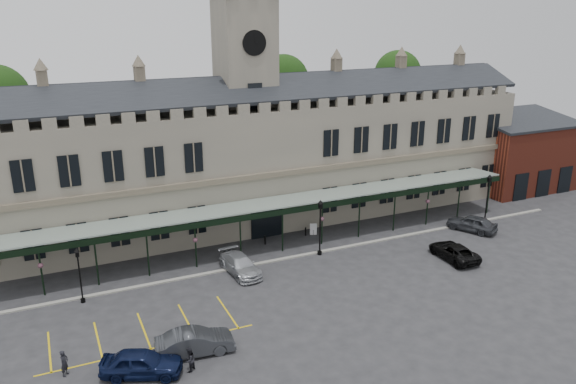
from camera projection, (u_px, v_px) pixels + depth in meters
name	position (u px, v px, depth m)	size (l,w,h in m)	color
ground	(319.00, 285.00, 44.72)	(140.00, 140.00, 0.00)	#28282B
station_building	(248.00, 160.00, 56.48)	(60.00, 10.36, 17.30)	#6E695C
clock_tower	(246.00, 93.00, 54.49)	(5.60, 5.60, 24.80)	#6E695C
canopy	(281.00, 225.00, 50.43)	(50.00, 4.10, 4.30)	#8C9E93
brick_annex	(520.00, 154.00, 67.98)	(12.40, 8.36, 9.23)	maroon
kerb	(290.00, 258.00, 49.46)	(60.00, 0.40, 0.12)	gray
parking_markings	(145.00, 334.00, 37.94)	(16.00, 6.00, 0.01)	gold
tree_behind_mid	(283.00, 82.00, 65.51)	(6.00, 6.00, 16.00)	#332314
tree_behind_right	(397.00, 75.00, 71.78)	(6.00, 6.00, 16.00)	#332314
lamp_post_left	(79.00, 271.00, 41.24)	(0.42, 0.42, 4.42)	black
lamp_post_mid	(320.00, 223.00, 49.27)	(0.49, 0.49, 5.18)	black
lamp_post_right	(488.00, 194.00, 56.82)	(0.49, 0.49, 5.17)	black
traffic_cone	(456.00, 257.00, 48.81)	(0.46, 0.46, 0.74)	#FF5508
sign_board	(313.00, 229.00, 54.43)	(0.66, 0.27, 1.16)	black
bollard_left	(265.00, 240.00, 52.25)	(0.16, 0.16, 0.89)	black
bollard_right	(306.00, 232.00, 54.30)	(0.15, 0.15, 0.82)	black
car_left_a	(142.00, 363.00, 33.45)	(1.95, 4.84, 1.65)	black
car_left_b	(195.00, 342.00, 35.57)	(1.74, 4.98, 1.64)	#323439
car_taxi	(240.00, 265.00, 46.48)	(2.08, 5.12, 1.49)	#A3A6AB
car_van	(454.00, 251.00, 49.13)	(2.34, 5.08, 1.41)	black
car_right_a	(472.00, 223.00, 55.32)	(1.93, 4.81, 1.64)	#323439
person_a	(64.00, 363.00, 33.43)	(0.61, 0.40, 1.68)	black
person_b	(189.00, 360.00, 33.83)	(0.78, 0.61, 1.60)	black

